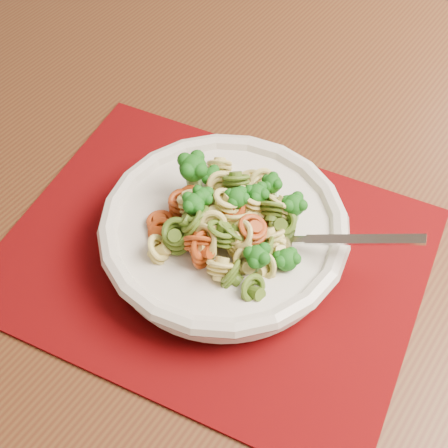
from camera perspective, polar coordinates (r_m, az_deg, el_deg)
The scene contains 5 objects.
dining_table at distance 0.79m, azimuth 9.92°, elevation -1.80°, with size 1.38×0.94×0.70m.
placemat at distance 0.65m, azimuth -1.05°, elevation -2.95°, with size 0.42×0.33×0.00m, color #5A0503.
pasta_bowl at distance 0.63m, azimuth -0.00°, elevation -0.60°, with size 0.25×0.25×0.05m.
pasta_broccoli_heap at distance 0.61m, azimuth -0.00°, elevation 0.34°, with size 0.21×0.21×0.06m, color tan, non-canonical shape.
fork at distance 0.60m, azimuth 5.23°, elevation -1.45°, with size 0.19×0.02×0.01m, color silver, non-canonical shape.
Camera 1 is at (-0.39, -1.04, 1.23)m, focal length 50.00 mm.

